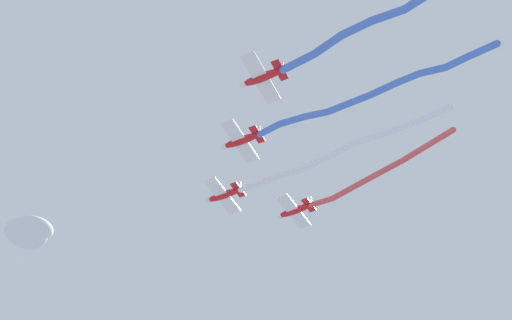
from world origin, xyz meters
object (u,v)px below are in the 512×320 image
(airplane_lead, at_px, (223,195))
(airplane_right_wing, at_px, (294,211))
(airplane_left_wing, at_px, (241,141))
(airplane_slot, at_px, (261,78))

(airplane_lead, relative_size, airplane_right_wing, 0.97)
(airplane_right_wing, bearing_deg, airplane_left_wing, 91.27)
(airplane_lead, distance_m, airplane_slot, 18.47)
(airplane_left_wing, height_order, airplane_right_wing, airplane_right_wing)
(airplane_lead, height_order, airplane_slot, airplane_lead)
(airplane_left_wing, bearing_deg, airplane_slot, 129.81)
(airplane_lead, height_order, airplane_left_wing, same)
(airplane_lead, relative_size, airplane_slot, 1.01)
(airplane_left_wing, relative_size, airplane_slot, 1.00)
(airplane_lead, bearing_deg, airplane_left_wing, 130.34)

